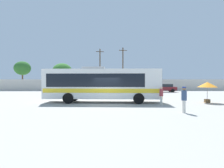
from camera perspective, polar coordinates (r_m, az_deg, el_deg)
ground_plane at (r=28.57m, az=-1.37°, el=-3.37°), size 300.00×300.00×0.00m
perimeter_wall at (r=41.31m, az=-1.28°, el=-0.28°), size 80.00×0.30×2.37m
coach_bus_white_yellow at (r=20.10m, az=-3.20°, el=0.15°), size 11.74×3.29×3.61m
attendant_by_bus_door at (r=18.52m, az=14.03°, el=-2.99°), size 0.35×0.35×1.69m
passenger_waiting_on_apron at (r=14.67m, az=20.06°, el=-3.82°), size 0.37×0.37×1.82m
vendor_umbrella_near_gate_orange at (r=21.93m, az=25.79°, el=-0.32°), size 1.89×1.89×2.08m
parked_car_leftmost_white at (r=38.38m, az=-14.18°, el=-1.06°), size 4.50×2.19×1.45m
parked_car_second_black at (r=36.84m, az=-5.65°, el=-1.07°), size 4.44×2.26×1.53m
parked_car_third_silver at (r=37.09m, az=4.10°, el=-1.10°), size 4.57×2.07×1.45m
parked_car_rightmost_maroon at (r=37.94m, az=14.89°, el=-1.06°), size 4.33×2.03×1.50m
utility_pole_near at (r=43.61m, az=3.16°, el=4.62°), size 1.78×0.54×9.33m
utility_pole_far at (r=44.06m, az=-3.48°, el=4.44°), size 1.79×0.49×9.11m
roadside_tree_left at (r=48.83m, az=-24.42°, el=4.14°), size 3.64×3.64×6.42m
roadside_tree_midleft at (r=49.57m, az=-14.16°, el=3.43°), size 4.86×4.86×6.28m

